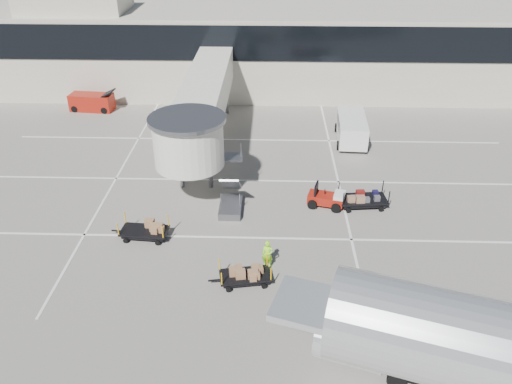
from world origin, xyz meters
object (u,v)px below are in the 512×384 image
suitcase_cart (364,199)px  minivan (351,126)px  baggage_tug (327,198)px  box_cart_far (145,230)px  box_cart_near (243,275)px  ground_worker (267,254)px  belt_loader (92,102)px

suitcase_cart → minivan: size_ratio=0.69×
baggage_tug → box_cart_far: bearing=-145.9°
box_cart_near → suitcase_cart: bearing=36.3°
ground_worker → belt_loader: size_ratio=0.38×
suitcase_cart → minivan: minivan is taller
box_cart_near → minivan: 19.94m
ground_worker → minivan: bearing=77.8°
box_cart_near → box_cart_far: (-6.03, 3.90, -0.01)m
box_cart_near → minivan: bearing=56.2°
baggage_tug → belt_loader: (-20.71, 16.59, 0.22)m
box_cart_near → box_cart_far: box_cart_far is taller
baggage_tug → ground_worker: ground_worker is taller
baggage_tug → box_cart_far: (-11.09, -3.92, -0.05)m
suitcase_cart → minivan: 10.46m
minivan → suitcase_cart: bearing=-89.6°
ground_worker → box_cart_far: bearing=170.6°
suitcase_cart → belt_loader: 28.44m
box_cart_far → baggage_tug: bearing=24.2°
minivan → belt_loader: bearing=168.8°
box_cart_near → ground_worker: 1.91m
belt_loader → box_cart_near: bearing=-51.5°
box_cart_far → minivan: (14.01, 14.36, 0.73)m
suitcase_cart → box_cart_near: 10.81m
minivan → belt_loader: size_ratio=1.26×
box_cart_far → ground_worker: size_ratio=2.06×
box_cart_near → box_cart_far: bearing=136.9°
baggage_tug → ground_worker: 7.47m
box_cart_near → box_cart_far: size_ratio=0.96×
box_cart_far → belt_loader: size_ratio=0.78×
minivan → baggage_tug: bearing=-102.3°
ground_worker → minivan: 18.16m
ground_worker → suitcase_cart: bearing=55.6°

